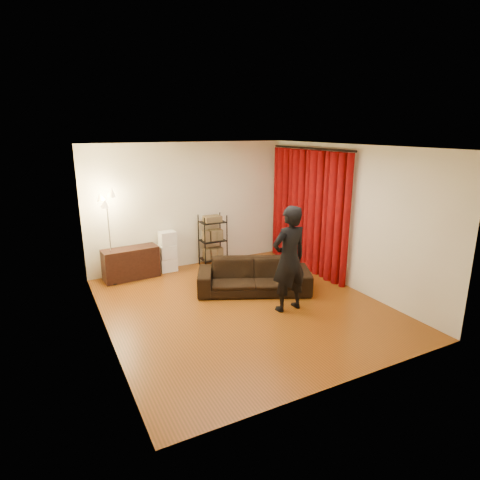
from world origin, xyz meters
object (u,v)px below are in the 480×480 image
storage_boxes (168,251)px  person (289,259)px  media_cabinet (131,263)px  sofa (254,276)px  floor_lamp (110,239)px  wire_shelf (213,240)px

storage_boxes → person: bearing=-66.2°
media_cabinet → person: bearing=-57.2°
person → media_cabinet: person is taller
sofa → floor_lamp: size_ratio=1.14×
media_cabinet → storage_boxes: bearing=1.8°
media_cabinet → wire_shelf: size_ratio=0.96×
person → floor_lamp: size_ratio=0.99×
sofa → person: bearing=-56.9°
storage_boxes → wire_shelf: (1.01, -0.10, 0.14)m
storage_boxes → floor_lamp: (-1.19, -0.19, 0.47)m
storage_boxes → floor_lamp: 1.30m
media_cabinet → storage_boxes: storage_boxes is taller
sofa → media_cabinet: bearing=162.1°
storage_boxes → wire_shelf: 1.02m
media_cabinet → wire_shelf: bearing=-4.8°
media_cabinet → storage_boxes: (0.81, 0.08, 0.12)m
floor_lamp → sofa: bearing=-35.9°
sofa → person: person is taller
storage_boxes → wire_shelf: bearing=-5.9°
sofa → media_cabinet: size_ratio=1.88×
wire_shelf → media_cabinet: bearing=173.5°
storage_boxes → floor_lamp: size_ratio=0.48×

